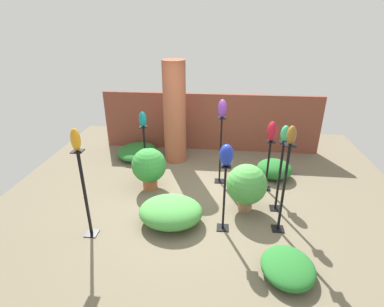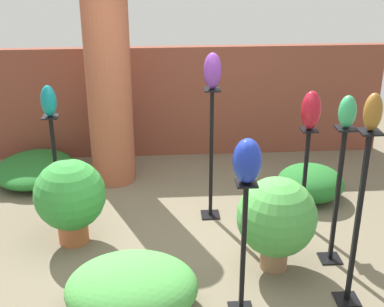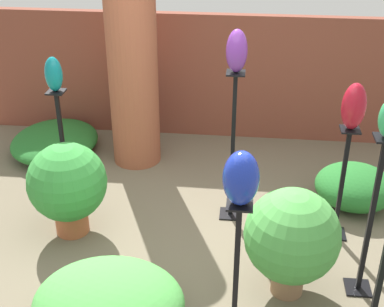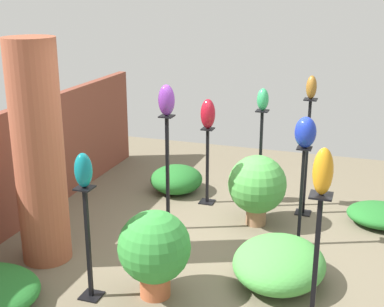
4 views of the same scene
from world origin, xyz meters
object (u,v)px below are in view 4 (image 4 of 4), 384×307
at_px(pedestal_ruby, 207,169).
at_px(art_vase_bronze, 311,87).
at_px(pedestal_jade, 260,163).
at_px(art_vase_violet, 166,100).
at_px(art_vase_jade, 263,99).
at_px(pedestal_violet, 168,178).
at_px(pedestal_cobalt, 301,201).
at_px(art_vase_teal, 83,170).
at_px(art_vase_amber, 323,171).
at_px(potted_plant_front_right, 257,185).
at_px(brick_pillar, 39,154).
at_px(potted_plant_back_center, 154,249).
at_px(pedestal_amber, 313,294).
at_px(pedestal_teal, 88,248).
at_px(art_vase_cobalt, 305,132).
at_px(art_vase_ruby, 208,114).
at_px(pedestal_bronze, 306,162).

bearing_deg(pedestal_ruby, art_vase_bronze, -87.57).
bearing_deg(pedestal_jade, art_vase_violet, 139.16).
bearing_deg(art_vase_jade, pedestal_violet, 139.16).
bearing_deg(pedestal_cobalt, art_vase_teal, 134.91).
bearing_deg(art_vase_amber, potted_plant_front_right, 20.77).
distance_m(pedestal_cobalt, art_vase_violet, 1.92).
height_order(brick_pillar, pedestal_jade, brick_pillar).
xyz_separation_m(pedestal_jade, potted_plant_back_center, (-2.48, 0.50, -0.12)).
xyz_separation_m(pedestal_ruby, pedestal_amber, (-3.00, -1.75, 0.21)).
xyz_separation_m(pedestal_cobalt, art_vase_jade, (0.96, 0.67, 0.94)).
bearing_deg(pedestal_cobalt, art_vase_bronze, 4.10).
bearing_deg(potted_plant_front_right, pedestal_teal, 151.54).
bearing_deg(art_vase_bronze, pedestal_cobalt, -175.90).
distance_m(pedestal_violet, art_vase_cobalt, 1.73).
relative_size(art_vase_jade, art_vase_teal, 0.88).
height_order(pedestal_amber, potted_plant_front_right, pedestal_amber).
xyz_separation_m(pedestal_jade, art_vase_jade, (0.00, 0.00, 0.87)).
height_order(pedestal_cobalt, pedestal_violet, pedestal_violet).
xyz_separation_m(pedestal_violet, potted_plant_front_right, (0.49, -1.00, -0.15)).
xyz_separation_m(art_vase_amber, potted_plant_back_center, (0.62, 1.54, -1.16)).
bearing_deg(pedestal_violet, pedestal_ruby, -12.19).
xyz_separation_m(art_vase_ruby, art_vase_violet, (-0.96, 0.21, 0.36)).
distance_m(pedestal_jade, potted_plant_front_right, 0.58).
distance_m(pedestal_bronze, art_vase_bronze, 0.97).
xyz_separation_m(art_vase_violet, art_vase_amber, (-2.04, -1.96, 0.04)).
height_order(pedestal_ruby, pedestal_teal, pedestal_teal).
bearing_deg(art_vase_cobalt, potted_plant_back_center, 142.37).
height_order(pedestal_bronze, pedestal_amber, pedestal_bronze).
height_order(art_vase_ruby, potted_plant_back_center, art_vase_ruby).
height_order(pedestal_ruby, art_vase_cobalt, art_vase_cobalt).
bearing_deg(art_vase_jade, pedestal_bronze, -94.00).
bearing_deg(art_vase_jade, potted_plant_back_center, 168.66).
height_order(pedestal_violet, art_vase_ruby, art_vase_ruby).
height_order(art_vase_teal, art_vase_violet, art_vase_violet).
bearing_deg(art_vase_jade, pedestal_amber, -161.37).
bearing_deg(pedestal_ruby, pedestal_violet, 167.81).
relative_size(pedestal_amber, art_vase_violet, 4.09).
height_order(pedestal_violet, art_vase_cobalt, art_vase_cobalt).
distance_m(pedestal_teal, art_vase_ruby, 2.74).
distance_m(pedestal_ruby, art_vase_bronze, 1.78).
relative_size(art_vase_cobalt, art_vase_teal, 1.07).
distance_m(art_vase_bronze, potted_plant_front_right, 1.38).
xyz_separation_m(art_vase_jade, art_vase_ruby, (-0.10, 0.71, -0.22)).
bearing_deg(art_vase_amber, pedestal_teal, 79.46).
xyz_separation_m(art_vase_jade, potted_plant_back_center, (-2.48, 0.50, -0.98)).
distance_m(pedestal_ruby, art_vase_jade, 1.23).
distance_m(brick_pillar, art_vase_ruby, 2.40).
relative_size(art_vase_teal, art_vase_amber, 0.95).
bearing_deg(art_vase_violet, potted_plant_front_right, -63.80).
relative_size(pedestal_cobalt, pedestal_amber, 0.79).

